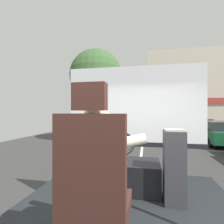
# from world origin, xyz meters

# --- Properties ---
(ground) EXTENTS (18.00, 44.00, 0.06)m
(ground) POSITION_xyz_m (0.00, 8.80, -0.02)
(ground) COLOR #353535
(driver_seat) EXTENTS (0.48, 0.48, 1.29)m
(driver_seat) POSITION_xyz_m (-0.14, -0.41, 1.39)
(driver_seat) COLOR black
(driver_seat) RESTS_ON bus_floor
(bus_driver) EXTENTS (0.75, 0.61, 0.73)m
(bus_driver) POSITION_xyz_m (-0.14, -0.30, 1.55)
(bus_driver) COLOR #282833
(bus_driver) RESTS_ON driver_seat
(steering_console) EXTENTS (1.10, 1.01, 0.87)m
(steering_console) POSITION_xyz_m (-0.14, 0.84, 1.07)
(steering_console) COLOR black
(steering_console) RESTS_ON bus_floor
(fare_box) EXTENTS (0.24, 0.26, 0.89)m
(fare_box) POSITION_xyz_m (0.55, 0.59, 1.29)
(fare_box) COLOR #333338
(fare_box) RESTS_ON bus_floor
(windshield_panel) EXTENTS (2.50, 0.08, 1.48)m
(windshield_panel) POSITION_xyz_m (0.00, 1.62, 1.89)
(windshield_panel) COLOR silver
(street_tree) EXTENTS (3.43, 3.43, 6.05)m
(street_tree) POSITION_xyz_m (-3.03, 9.39, 4.32)
(street_tree) COLOR #4C3828
(street_tree) RESTS_ON ground
(shop_building) EXTENTS (9.72, 4.39, 8.64)m
(shop_building) POSITION_xyz_m (5.17, 19.80, 4.32)
(shop_building) COLOR #BCB29E
(shop_building) RESTS_ON ground
(parked_car_green) EXTENTS (1.96, 4.14, 1.39)m
(parked_car_green) POSITION_xyz_m (4.51, 9.89, 0.72)
(parked_car_green) COLOR #195633
(parked_car_green) RESTS_ON ground
(parked_car_red) EXTENTS (1.98, 4.42, 1.38)m
(parked_car_red) POSITION_xyz_m (4.53, 14.45, 0.71)
(parked_car_red) COLOR maroon
(parked_car_red) RESTS_ON ground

